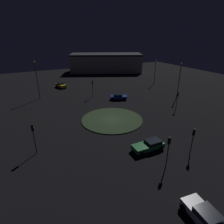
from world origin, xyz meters
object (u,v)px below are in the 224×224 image
car_green (149,145)px  store_building (106,63)px  car_silver (204,215)px  streetlamp_southeast (155,68)px  traffic_light_west (193,137)px  streetlamp_south (180,77)px  streetlamp_northeast (37,77)px  traffic_light_east (93,86)px  traffic_light_north (33,133)px  car_blue (119,97)px  car_yellow (61,85)px  traffic_light_south (177,97)px  traffic_light_west_near (168,146)px

car_green → store_building: store_building is taller
car_silver → car_green: (11.00, -2.38, -0.06)m
car_silver → streetlamp_southeast: streetlamp_southeast is taller
traffic_light_west → streetlamp_south: 25.13m
streetlamp_northeast → store_building: bearing=-49.9°
traffic_light_east → traffic_light_north: 24.65m
car_green → car_blue: size_ratio=1.03×
traffic_light_north → streetlamp_southeast: bearing=11.6°
streetlamp_south → traffic_light_west: bearing=139.8°
traffic_light_east → streetlamp_southeast: bearing=106.7°
car_yellow → car_blue: (-17.50, -10.44, -0.02)m
car_green → streetlamp_south: (15.72, -20.48, 4.58)m
car_yellow → streetlamp_southeast: bearing=60.6°
car_blue → streetlamp_southeast: bearing=51.4°
traffic_light_west → traffic_light_east: traffic_light_east is taller
car_green → streetlamp_south: 26.22m
traffic_light_north → store_building: 59.44m
car_silver → car_yellow: car_silver is taller
car_blue → streetlamp_southeast: size_ratio=0.58×
streetlamp_south → streetlamp_northeast: (14.60, 31.49, 0.22)m
traffic_light_south → streetlamp_south: streetlamp_south is taller
car_yellow → streetlamp_northeast: size_ratio=0.50×
car_yellow → car_green: bearing=-5.4°
streetlamp_northeast → streetlamp_southeast: bearing=-91.5°
car_blue → streetlamp_northeast: 20.34m
car_yellow → car_blue: size_ratio=1.04×
traffic_light_east → traffic_light_north: bearing=-32.8°
traffic_light_north → car_yellow: bearing=52.6°
car_blue → car_silver: bearing=-79.6°
traffic_light_north → traffic_light_south: bearing=-12.7°
car_blue → traffic_light_east: (4.19, 5.16, 2.40)m
car_blue → traffic_light_north: 25.64m
car_silver → streetlamp_northeast: (41.33, 8.63, 4.74)m
car_blue → streetlamp_northeast: streetlamp_northeast is taller
car_yellow → traffic_light_east: size_ratio=1.03×
store_building → car_green: bearing=95.5°
traffic_light_east → car_yellow: bearing=-152.1°
car_silver → store_building: (66.46, -21.22, 2.90)m
traffic_light_east → car_blue: bearing=57.2°
traffic_light_west_near → streetlamp_south: 28.79m
traffic_light_south → streetlamp_northeast: 32.79m
traffic_light_west_near → car_blue: bearing=-14.8°
traffic_light_south → streetlamp_northeast: (20.65, 25.32, 2.73)m
car_blue → traffic_light_south: size_ratio=1.12×
car_silver → store_building: 69.83m
streetlamp_southeast → streetlamp_south: bearing=165.9°
traffic_light_east → streetlamp_northeast: streetlamp_northeast is taller
car_yellow → traffic_light_east: bearing=10.3°
car_green → car_yellow: bearing=-83.0°
streetlamp_southeast → traffic_light_north: bearing=121.4°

